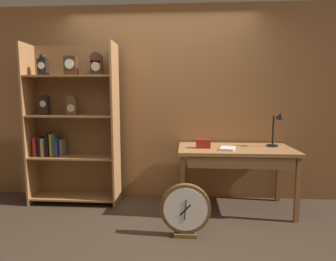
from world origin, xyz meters
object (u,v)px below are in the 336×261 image
desk_lamp (277,127)px  round_clock_large (185,210)px  workbench (236,155)px  open_repair_manual (227,148)px  bookshelf (72,124)px  toolbox_small (203,144)px

desk_lamp → round_clock_large: 1.57m
workbench → open_repair_manual: bearing=-137.7°
bookshelf → open_repair_manual: bearing=-7.3°
bookshelf → workbench: 2.11m
toolbox_small → round_clock_large: (-0.21, -0.67, -0.56)m
bookshelf → open_repair_manual: bookshelf is taller
workbench → round_clock_large: 1.01m
desk_lamp → workbench: bearing=-167.0°
bookshelf → desk_lamp: 2.59m
desk_lamp → bookshelf: bearing=179.3°
bookshelf → toolbox_small: size_ratio=12.13×
open_repair_manual → round_clock_large: 0.92m
desk_lamp → round_clock_large: bearing=-143.8°
toolbox_small → workbench: bearing=3.4°
desk_lamp → toolbox_small: size_ratio=2.57×
desk_lamp → round_clock_large: desk_lamp is taller
desk_lamp → open_repair_manual: size_ratio=1.98×
workbench → desk_lamp: desk_lamp is taller
workbench → desk_lamp: (0.51, 0.12, 0.33)m
workbench → round_clock_large: workbench is taller
workbench → open_repair_manual: (-0.11, -0.10, 0.10)m
round_clock_large → open_repair_manual: bearing=50.6°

